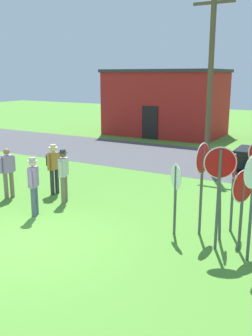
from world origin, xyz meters
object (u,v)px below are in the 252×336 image
person_holding_notes (53,166)px  person_on_left (64,173)px  stop_sign_center_cluster (233,180)px  person_in_teal (8,170)px  stop_sign_rear_right (219,181)px  stop_sign_low_front (221,183)px  stop_sign_leaning_right (243,196)px  stop_sign_leaning_left (176,188)px  stop_sign_rear_left (202,172)px  person_near_signs (34,183)px  utility_pole (210,76)px

person_holding_notes → person_on_left: bearing=-31.0°
stop_sign_center_cluster → person_in_teal: 7.27m
stop_sign_rear_right → stop_sign_low_front: bearing=102.3°
stop_sign_rear_right → person_in_teal: bearing=177.1°
stop_sign_leaning_right → stop_sign_leaning_left: 1.70m
stop_sign_rear_left → person_on_left: 4.74m
person_in_teal → stop_sign_leaning_left: bearing=-0.2°
stop_sign_rear_right → person_near_signs: stop_sign_rear_right is taller
person_on_left → person_near_signs: 1.39m
stop_sign_low_front → person_near_signs: 5.29m
stop_sign_center_cluster → person_on_left: 5.35m
person_holding_notes → person_in_teal: bearing=-132.6°
utility_pole → stop_sign_center_cluster: (3.09, -7.16, -2.57)m
utility_pole → stop_sign_rear_left: 8.46m
stop_sign_leaning_left → stop_sign_rear_left: bearing=30.9°
stop_sign_leaning_left → person_on_left: bearing=171.6°
stop_sign_center_cluster → person_near_signs: stop_sign_center_cluster is taller
utility_pole → person_on_left: size_ratio=4.36×
stop_sign_low_front → stop_sign_center_cluster: size_ratio=1.05×
person_near_signs → person_holding_notes: size_ratio=1.00×
utility_pole → stop_sign_center_cluster: size_ratio=3.63×
utility_pole → person_in_teal: size_ratio=4.48×
utility_pole → person_on_left: 8.36m
stop_sign_rear_left → person_holding_notes: size_ratio=1.38×
person_near_signs → person_in_teal: bearing=157.1°
stop_sign_low_front → person_on_left: 5.23m
person_holding_notes → stop_sign_rear_right: bearing=-13.4°
stop_sign_rear_right → stop_sign_center_cluster: (0.00, 1.28, -0.29)m
stop_sign_leaning_left → person_near_signs: 4.17m
stop_sign_rear_right → person_on_left: stop_sign_rear_right is taller
stop_sign_low_front → person_near_signs: (-5.17, -1.00, -0.50)m
stop_sign_leaning_right → person_in_teal: bearing=178.9°
stop_sign_center_cluster → person_on_left: bearing=-176.5°
stop_sign_leaning_left → person_near_signs: (-4.09, -0.78, -0.27)m
utility_pole → stop_sign_leaning_right: (3.58, -8.23, -2.63)m
stop_sign_center_cluster → person_in_teal: (-7.20, -0.91, -0.45)m
stop_sign_leaning_right → person_on_left: 5.87m
stop_sign_rear_right → person_near_signs: 5.35m
stop_sign_leaning_left → stop_sign_low_front: bearing=11.6°
stop_sign_low_front → person_on_left: size_ratio=1.26×
stop_sign_low_front → stop_sign_center_cluster: bearing=79.9°
stop_sign_leaning_right → person_holding_notes: 6.81m
stop_sign_rear_left → person_near_signs: stop_sign_rear_left is taller
stop_sign_leaning_left → person_holding_notes: stop_sign_leaning_left is taller
stop_sign_center_cluster → person_near_signs: bearing=-162.0°
person_in_teal → person_on_left: (1.88, 0.59, 0.03)m
stop_sign_low_front → person_in_teal: bearing=-178.4°
utility_pole → stop_sign_leaning_left: utility_pole is taller
stop_sign_center_cluster → stop_sign_leaning_right: bearing=-65.1°
utility_pole → stop_sign_rear_right: (3.09, -8.44, -2.28)m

